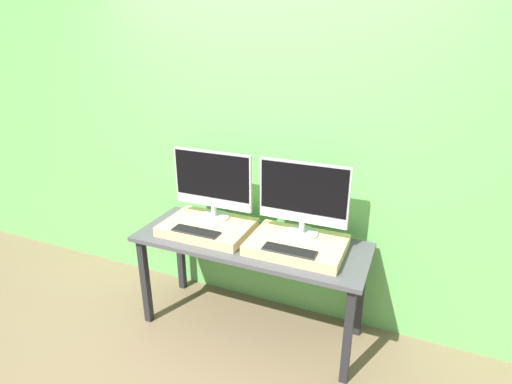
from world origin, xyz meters
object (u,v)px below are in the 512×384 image
Objects in this scene: monitor_right at (303,197)px; keyboard_right at (289,250)px; keyboard_left at (196,231)px; monitor_left at (213,183)px.

monitor_right reaches higher than keyboard_right.
monitor_right is (0.66, 0.25, 0.26)m from keyboard_left.
keyboard_right is (0.66, -0.25, -0.26)m from monitor_left.
monitor_left and monitor_right have the same top height.
monitor_right is at bearing 0.00° from monitor_left.
monitor_left is at bearing 158.99° from keyboard_right.
keyboard_left is at bearing -90.00° from monitor_left.
monitor_right is 1.77× the size of keyboard_right.
keyboard_left is at bearing 180.00° from keyboard_right.
keyboard_right is at bearing 0.00° from keyboard_left.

